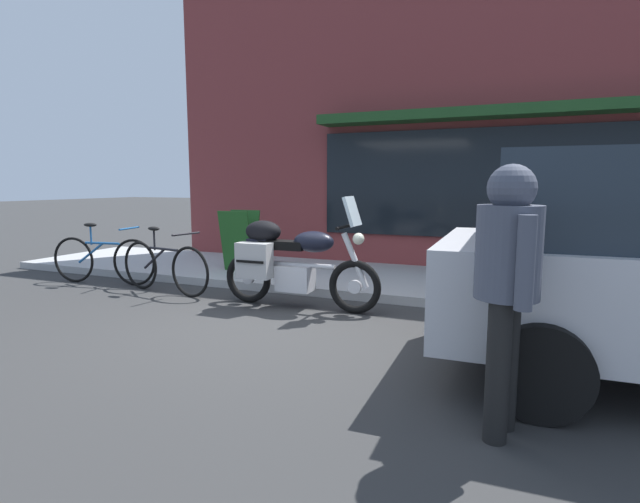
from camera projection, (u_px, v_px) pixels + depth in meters
ground_plane at (271, 324)px, 5.44m from camera, size 80.00×80.00×0.00m
touring_motorcycle at (288, 260)px, 6.10m from camera, size 2.12×0.68×1.40m
parked_bicycle at (164, 266)px, 6.95m from camera, size 1.73×0.48×0.94m
pedestrian_walking at (508, 268)px, 2.91m from camera, size 0.50×0.52×1.66m
sandwich_board_sign at (240, 241)px, 8.02m from camera, size 0.55×0.42×0.99m
second_bicycle_by_cafe at (103, 259)px, 7.57m from camera, size 1.78×0.48×0.95m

